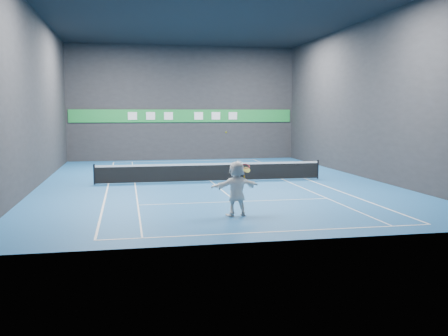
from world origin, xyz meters
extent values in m
plane|color=#1A5490|center=(0.00, 0.00, 0.00)|extent=(26.00, 26.00, 0.00)
plane|color=black|center=(0.00, 0.00, 9.00)|extent=(26.00, 26.00, 0.00)
cube|color=#252527|center=(0.00, 13.00, 4.50)|extent=(18.00, 0.10, 9.00)
cube|color=#252527|center=(0.00, -13.00, 4.50)|extent=(18.00, 0.10, 9.00)
cube|color=#252527|center=(-9.00, 0.00, 4.50)|extent=(0.10, 26.00, 9.00)
cube|color=#252527|center=(9.00, 0.00, 4.50)|extent=(0.10, 26.00, 9.00)
cube|color=white|center=(0.00, -11.89, 0.00)|extent=(10.98, 0.08, 0.01)
cube|color=white|center=(0.00, 11.89, 0.00)|extent=(10.98, 0.08, 0.01)
cube|color=white|center=(-5.49, 0.00, 0.00)|extent=(0.08, 23.78, 0.01)
cube|color=white|center=(5.49, 0.00, 0.00)|extent=(0.08, 23.78, 0.01)
cube|color=white|center=(-4.11, 0.00, 0.00)|extent=(0.06, 23.78, 0.01)
cube|color=white|center=(4.11, 0.00, 0.00)|extent=(0.06, 23.78, 0.01)
cube|color=white|center=(0.00, -6.40, 0.00)|extent=(8.23, 0.06, 0.01)
cube|color=white|center=(0.00, 6.40, 0.00)|extent=(8.23, 0.06, 0.01)
cube|color=white|center=(0.00, 0.00, 0.00)|extent=(0.06, 12.80, 0.01)
imported|color=white|center=(-0.62, -9.22, 1.01)|extent=(1.95, 0.98, 2.02)
sphere|color=yellow|center=(-1.00, -9.21, 3.05)|extent=(0.07, 0.07, 0.07)
cylinder|color=black|center=(-6.20, 0.00, 0.54)|extent=(0.10, 0.10, 1.07)
cylinder|color=black|center=(6.20, 0.00, 0.54)|extent=(0.10, 0.10, 1.07)
cube|color=black|center=(0.00, 0.00, 0.47)|extent=(12.40, 0.03, 0.86)
cube|color=white|center=(0.00, 0.00, 0.95)|extent=(12.40, 0.04, 0.10)
cube|color=#1D8536|center=(0.00, 12.94, 3.50)|extent=(17.64, 0.06, 1.00)
cube|color=white|center=(-4.00, 12.88, 3.50)|extent=(0.70, 0.04, 0.60)
cube|color=white|center=(-2.60, 12.88, 3.50)|extent=(0.70, 0.04, 0.60)
cube|color=white|center=(-1.20, 12.88, 3.50)|extent=(0.70, 0.04, 0.60)
cube|color=white|center=(1.20, 12.88, 3.50)|extent=(0.70, 0.04, 0.60)
cube|color=white|center=(2.60, 12.88, 3.50)|extent=(0.70, 0.04, 0.60)
cube|color=silver|center=(4.00, 12.88, 3.50)|extent=(0.70, 0.04, 0.60)
torus|color=red|center=(-0.27, -9.17, 1.81)|extent=(0.37, 0.34, 0.19)
cylinder|color=#E0E751|center=(-0.23, -9.17, 1.68)|extent=(0.37, 0.28, 0.25)
cylinder|color=red|center=(-0.32, -9.17, 1.52)|extent=(0.08, 0.10, 0.18)
cylinder|color=yellow|center=(-0.31, -9.19, 1.37)|extent=(0.13, 0.19, 0.23)
camera|label=1|loc=(-4.52, -26.74, 3.75)|focal=40.00mm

